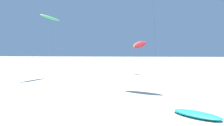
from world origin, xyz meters
TOP-DOWN VIEW (x-y plane):
  - flying_kite_2 at (2.89, 55.32)m, footprint 3.82×5.54m
  - flying_kite_4 at (-14.19, 47.28)m, footprint 3.47×6.00m
  - grounded_kite_3 at (6.42, 20.30)m, footprint 4.26×4.29m

SIDE VIEW (x-z plane):
  - grounded_kite_3 at x=6.42m, z-range 0.00..0.34m
  - flying_kite_2 at x=2.89m, z-range 2.47..9.80m
  - flying_kite_4 at x=-14.19m, z-range 5.21..16.99m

